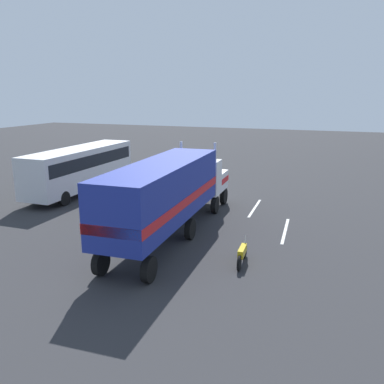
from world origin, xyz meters
TOP-DOWN VIEW (x-y plane):
  - ground_plane at (0.00, 0.00)m, footprint 120.00×120.00m
  - lane_stripe_near at (0.38, -3.50)m, footprint 4.40×0.30m
  - lane_stripe_mid at (-3.52, -6.03)m, footprint 4.40×0.41m
  - semi_truck at (-6.49, -0.41)m, footprint 14.25×3.38m
  - person_bystander at (-5.06, 1.73)m, footprint 0.38×0.48m
  - parked_bus at (0.23, 9.88)m, footprint 11.01×2.64m
  - motorcycle at (-8.74, -4.82)m, footprint 2.11×0.31m

SIDE VIEW (x-z plane):
  - ground_plane at x=0.00m, z-range 0.00..0.00m
  - lane_stripe_near at x=0.38m, z-range 0.00..0.01m
  - lane_stripe_mid at x=-3.52m, z-range 0.00..0.01m
  - motorcycle at x=-8.74m, z-range -0.08..1.04m
  - person_bystander at x=-5.06m, z-range 0.08..1.71m
  - parked_bus at x=0.23m, z-range 0.37..3.77m
  - semi_truck at x=-6.49m, z-range 0.27..4.77m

